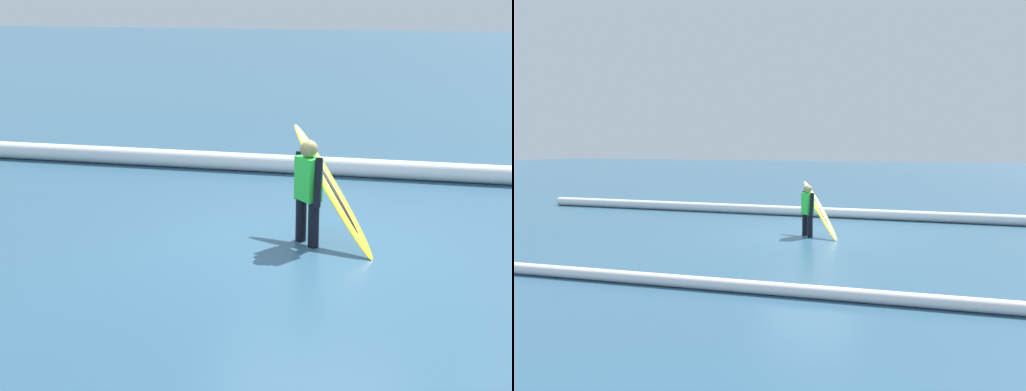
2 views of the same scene
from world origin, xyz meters
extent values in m
plane|color=#2B4F69|center=(0.00, 0.00, 0.00)|extent=(120.38, 120.38, 0.00)
cylinder|color=black|center=(0.10, 0.09, 0.29)|extent=(0.14, 0.14, 0.58)
cylinder|color=black|center=(-0.10, 0.28, 0.29)|extent=(0.14, 0.14, 0.58)
cube|color=#2DD83F|center=(0.00, 0.18, 0.85)|extent=(0.38, 0.38, 0.55)
sphere|color=#948851|center=(0.00, 0.18, 1.23)|extent=(0.22, 0.22, 0.22)
cylinder|color=black|center=(0.16, 0.03, 0.85)|extent=(0.09, 0.18, 0.61)
cylinder|color=black|center=(-0.15, 0.34, 0.85)|extent=(0.09, 0.17, 0.61)
ellipsoid|color=yellow|center=(-0.25, -0.07, 0.68)|extent=(1.42, 1.50, 1.39)
ellipsoid|color=black|center=(-0.25, -0.07, 0.68)|extent=(1.07, 1.14, 1.13)
cylinder|color=white|center=(-1.03, -3.53, 0.16)|extent=(24.24, 1.22, 0.32)
cylinder|color=white|center=(-0.92, 5.43, 0.10)|extent=(15.73, 1.45, 0.21)
camera|label=1|loc=(-1.59, 8.68, 3.03)|focal=50.40mm
camera|label=2|loc=(-3.77, 12.90, 2.36)|focal=36.44mm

